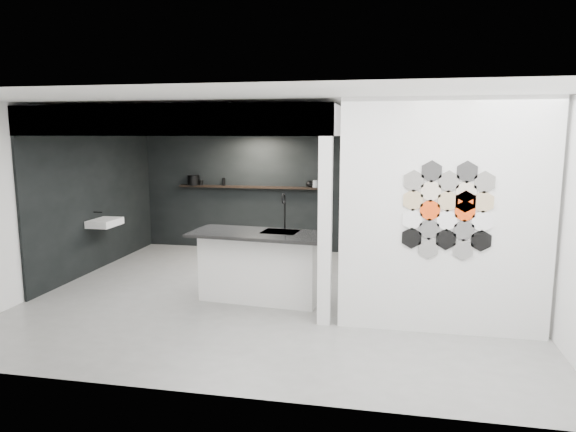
# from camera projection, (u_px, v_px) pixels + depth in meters

# --- Properties ---
(floor) EXTENTS (7.00, 6.00, 0.01)m
(floor) POSITION_uv_depth(u_px,v_px,m) (278.00, 295.00, 7.64)
(floor) COLOR slate
(partition_panel) EXTENTS (2.45, 0.15, 2.80)m
(partition_panel) POSITION_uv_depth(u_px,v_px,m) (444.00, 218.00, 6.03)
(partition_panel) COLOR silver
(partition_panel) RESTS_ON floor
(bay_clad_back) EXTENTS (4.40, 0.04, 2.35)m
(bay_clad_back) POSITION_uv_depth(u_px,v_px,m) (246.00, 192.00, 10.58)
(bay_clad_back) COLOR black
(bay_clad_back) RESTS_ON floor
(bay_clad_left) EXTENTS (0.04, 4.00, 2.35)m
(bay_clad_left) POSITION_uv_depth(u_px,v_px,m) (98.00, 202.00, 9.08)
(bay_clad_left) COLOR black
(bay_clad_left) RESTS_ON floor
(bulkhead) EXTENTS (4.40, 4.00, 0.40)m
(bulkhead) POSITION_uv_depth(u_px,v_px,m) (213.00, 123.00, 8.45)
(bulkhead) COLOR silver
(bulkhead) RESTS_ON corner_column
(corner_column) EXTENTS (0.16, 0.16, 2.35)m
(corner_column) POSITION_uv_depth(u_px,v_px,m) (325.00, 232.00, 6.33)
(corner_column) COLOR silver
(corner_column) RESTS_ON floor
(fascia_beam) EXTENTS (4.40, 0.16, 0.40)m
(fascia_beam) POSITION_uv_depth(u_px,v_px,m) (163.00, 120.00, 6.59)
(fascia_beam) COLOR silver
(fascia_beam) RESTS_ON corner_column
(wall_basin) EXTENTS (0.40, 0.60, 0.12)m
(wall_basin) POSITION_uv_depth(u_px,v_px,m) (105.00, 223.00, 8.90)
(wall_basin) COLOR silver
(wall_basin) RESTS_ON bay_clad_left
(display_shelf) EXTENTS (3.00, 0.15, 0.04)m
(display_shelf) POSITION_uv_depth(u_px,v_px,m) (250.00, 187.00, 10.44)
(display_shelf) COLOR black
(display_shelf) RESTS_ON bay_clad_back
(kitchen_island) EXTENTS (1.98, 1.01, 1.54)m
(kitchen_island) POSITION_uv_depth(u_px,v_px,m) (261.00, 265.00, 7.35)
(kitchen_island) COLOR silver
(kitchen_island) RESTS_ON floor
(stockpot) EXTENTS (0.30, 0.30, 0.20)m
(stockpot) POSITION_uv_depth(u_px,v_px,m) (194.00, 180.00, 10.65)
(stockpot) COLOR black
(stockpot) RESTS_ON display_shelf
(kettle) EXTENTS (0.20, 0.20, 0.13)m
(kettle) POSITION_uv_depth(u_px,v_px,m) (310.00, 184.00, 10.19)
(kettle) COLOR black
(kettle) RESTS_ON display_shelf
(glass_bowl) EXTENTS (0.13, 0.13, 0.09)m
(glass_bowl) POSITION_uv_depth(u_px,v_px,m) (315.00, 185.00, 10.17)
(glass_bowl) COLOR gray
(glass_bowl) RESTS_ON display_shelf
(glass_vase) EXTENTS (0.13, 0.13, 0.14)m
(glass_vase) POSITION_uv_depth(u_px,v_px,m) (315.00, 184.00, 10.17)
(glass_vase) COLOR gray
(glass_vase) RESTS_ON display_shelf
(bottle_dark) EXTENTS (0.06, 0.06, 0.16)m
(bottle_dark) POSITION_uv_depth(u_px,v_px,m) (224.00, 182.00, 10.53)
(bottle_dark) COLOR black
(bottle_dark) RESTS_ON display_shelf
(utensil_cup) EXTENTS (0.08, 0.08, 0.10)m
(utensil_cup) POSITION_uv_depth(u_px,v_px,m) (201.00, 183.00, 10.62)
(utensil_cup) COLOR black
(utensil_cup) RESTS_ON display_shelf
(hex_tile_cluster) EXTENTS (1.04, 0.02, 1.16)m
(hex_tile_cluster) POSITION_uv_depth(u_px,v_px,m) (448.00, 210.00, 5.92)
(hex_tile_cluster) COLOR black
(hex_tile_cluster) RESTS_ON partition_panel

